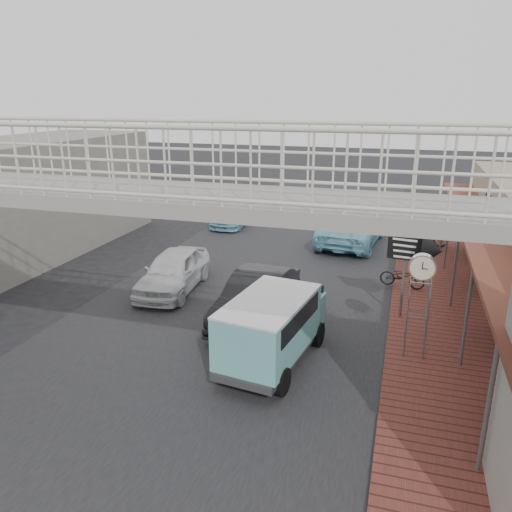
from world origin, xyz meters
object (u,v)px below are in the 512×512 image
Objects in this scene: street_clock at (422,272)px; arrow_sign at (429,251)px; motorcycle_near at (402,276)px; motorcycle_far at (429,233)px; white_hatchback at (173,271)px; dark_sedan at (256,297)px; angkot_curb at (352,228)px; angkot_far at (234,214)px; angkot_van at (272,321)px.

arrow_sign is (0.25, 2.30, -0.09)m from street_clock.
motorcycle_far is at bearing -0.04° from motorcycle_near.
white_hatchback is 3.94m from dark_sedan.
angkot_curb reaches higher than motorcycle_far.
angkot_curb is 6.95m from angkot_far.
angkot_van reaches higher than dark_sedan.
motorcycle_near is at bearing -39.68° from angkot_far.
dark_sedan is at bearing 142.51° from motorcycle_near.
angkot_van is 13.21m from motorcycle_far.
angkot_far is 1.46× the size of street_clock.
white_hatchback is 1.04× the size of angkot_far.
angkot_van reaches higher than motorcycle_far.
angkot_van is at bearing 163.94° from motorcycle_near.
dark_sedan is 0.84× the size of angkot_curb.
angkot_curb is at bearing -16.72° from angkot_far.
angkot_far is at bearing 143.05° from arrow_sign.
angkot_curb is at bearing 120.07° from arrow_sign.
white_hatchback is 1.53× the size of street_clock.
dark_sedan is 5.18m from street_clock.
street_clock reaches higher than white_hatchback.
dark_sedan is 11.38m from motorcycle_far.
white_hatchback is at bearing 159.99° from dark_sedan.
street_clock is at bearing -162.35° from motorcycle_far.
dark_sedan is 5.91m from motorcycle_near.
dark_sedan is 2.87× the size of motorcycle_near.
angkot_curb is 12.05m from angkot_van.
angkot_van is at bearing 92.51° from angkot_curb.
angkot_far is at bearing -10.56° from angkot_curb.
motorcycle_near is 6.11m from motorcycle_far.
motorcycle_near is (4.35, 4.00, -0.24)m from dark_sedan.
angkot_far is 14.29m from arrow_sign.
motorcycle_far is (4.21, 12.51, -0.55)m from angkot_van.
white_hatchback is 8.34m from motorcycle_near.
dark_sedan is 2.80m from angkot_van.
street_clock reaches higher than angkot_curb.
angkot_curb is 3.54m from motorcycle_far.
angkot_curb is (5.51, 7.97, 0.02)m from white_hatchback.
angkot_far is at bearing 128.72° from street_clock.
angkot_far is 1.01× the size of angkot_van.
motorcycle_far is at bearing 96.91° from arrow_sign.
arrow_sign is at bearing -46.56° from angkot_far.
white_hatchback is 1.55× the size of arrow_sign.
arrow_sign reaches higher than angkot_curb.
street_clock is at bearing 29.80° from angkot_van.
angkot_curb is 6.05m from motorcycle_near.
dark_sedan is (3.62, -1.56, 0.02)m from white_hatchback.
dark_sedan is at bearing 172.55° from motorcycle_far.
motorcycle_far is 0.66× the size of street_clock.
angkot_van is (4.81, -4.05, 0.47)m from white_hatchback.
motorcycle_far is 0.67× the size of arrow_sign.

